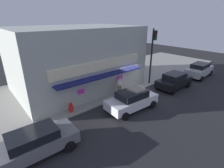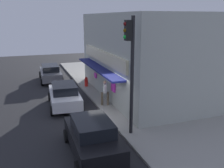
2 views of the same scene
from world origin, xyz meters
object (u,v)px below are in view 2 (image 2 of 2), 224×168
Objects in this scene: traffic_light at (130,62)px; trash_can at (104,87)px; parked_car_grey at (50,73)px; parked_car_black at (92,136)px; pedestrian at (105,92)px; fire_hydrant at (86,82)px; parked_car_white at (64,95)px.

traffic_light is 7.49× the size of trash_can.
parked_car_black is (14.35, 0.30, 0.03)m from parked_car_grey.
pedestrian is 0.41× the size of parked_car_black.
parked_car_grey is at bearing -178.81° from parked_car_black.
trash_can is at bearing 24.21° from fire_hydrant.
traffic_light is 8.33m from trash_can.
pedestrian is (-4.52, 0.15, -2.82)m from traffic_light.
parked_car_white is at bearing -31.64° from fire_hydrant.
traffic_light reaches higher than pedestrian.
parked_car_white is (-5.55, -2.44, -3.07)m from traffic_light.
parked_car_black is (5.62, -2.41, -0.23)m from pedestrian.
pedestrian is 2.80m from parked_car_white.
pedestrian is at bearing 156.76° from parked_car_black.
trash_can is 0.46× the size of pedestrian.
trash_can is 6.78m from parked_car_grey.
traffic_light is 1.32× the size of parked_car_white.
parked_car_white is at bearing -60.53° from trash_can.
parked_car_black is at bearing 1.19° from parked_car_grey.
trash_can is at bearing 162.88° from pedestrian.
trash_can is 9.27m from parked_car_black.
parked_car_grey is (-8.73, -2.71, -0.27)m from pedestrian.
pedestrian is 0.37× the size of parked_car_grey.
fire_hydrant is at bearing 167.59° from parked_car_black.
pedestrian is at bearing 68.39° from parked_car_white.
parked_car_black reaches higher than parked_car_white.
traffic_light reaches higher than fire_hydrant.
parked_car_black is (8.64, -3.34, 0.31)m from trash_can.
fire_hydrant is 4.46m from parked_car_grey.
fire_hydrant is 11.06m from parked_car_black.
parked_car_white is (1.99, -3.52, 0.30)m from trash_can.
parked_car_black reaches higher than parked_car_grey.
parked_car_white reaches higher than trash_can.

